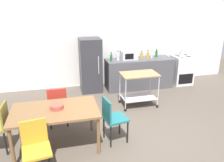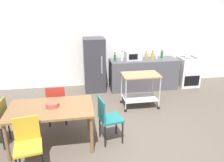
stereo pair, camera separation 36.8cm
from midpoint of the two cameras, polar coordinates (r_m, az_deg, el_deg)
ground_plane at (r=4.48m, az=8.79°, el=-14.78°), size 12.00×12.00×0.00m
back_wall at (r=6.88m, az=1.13°, el=10.88°), size 8.40×0.12×2.90m
kitchen_counter at (r=6.77m, az=9.52°, el=1.75°), size 2.00×0.64×0.90m
dining_table at (r=4.10m, az=-12.95°, el=-7.66°), size 1.50×0.90×0.75m
chair_mustard at (r=3.65m, az=-18.02°, el=-14.75°), size 0.46×0.46×0.89m
chair_teal at (r=4.14m, az=1.42°, el=-9.18°), size 0.46×0.46×0.89m
chair_red at (r=4.81m, az=-11.92°, el=-5.27°), size 0.41×0.41×0.89m
stove_oven at (r=7.38m, az=20.21°, el=2.31°), size 0.60×0.61×0.92m
refrigerator at (r=6.46m, az=-2.91°, el=4.12°), size 0.60×0.63×1.55m
kitchen_cart at (r=5.55m, az=9.16°, el=-1.01°), size 0.91×0.57×0.85m
bottle_olive_oil at (r=6.35m, az=2.44°, el=5.97°), size 0.06×0.06×0.26m
bottle_soda at (r=6.42m, az=4.21°, el=6.23°), size 0.08×0.08×0.28m
microwave at (r=6.55m, az=7.05°, el=6.53°), size 0.46×0.35×0.26m
bottle_soy_sauce at (r=6.70m, az=10.32°, el=6.32°), size 0.08×0.08×0.22m
bottle_sparkling_water at (r=6.63m, az=11.89°, el=6.22°), size 0.08×0.08×0.27m
bottle_vinegar at (r=6.76m, az=12.91°, el=6.27°), size 0.06×0.06×0.22m
bottle_hot_sauce at (r=6.92m, az=14.14°, el=6.57°), size 0.07×0.07×0.24m
fruit_bowl at (r=4.06m, az=-12.54°, el=-5.99°), size 0.23×0.23×0.08m
kettle at (r=7.10m, az=20.27°, el=6.25°), size 0.24×0.17×0.19m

